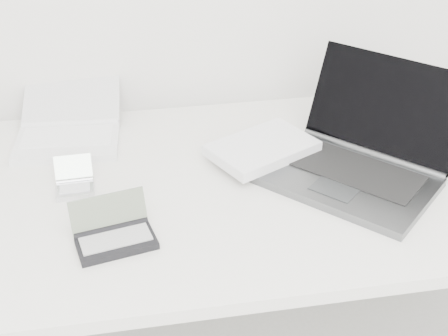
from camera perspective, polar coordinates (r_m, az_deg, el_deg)
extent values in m
cube|color=white|center=(1.46, 0.88, -1.56)|extent=(1.60, 0.80, 0.03)
cylinder|color=silver|center=(2.18, 18.74, -2.56)|extent=(0.04, 0.04, 0.70)
cube|color=#55575A|center=(1.46, 11.18, -1.12)|extent=(0.44, 0.45, 0.02)
cube|color=black|center=(1.48, 11.85, -0.15)|extent=(0.31, 0.32, 0.00)
cube|color=black|center=(1.55, 14.59, 5.49)|extent=(0.33, 0.34, 0.22)
cylinder|color=#55575A|center=(1.56, 13.34, 1.26)|extent=(0.27, 0.28, 0.02)
cube|color=#3D4043|center=(1.41, 10.03, -1.93)|extent=(0.11, 0.12, 0.00)
cube|color=silver|center=(1.52, 3.50, 1.82)|extent=(0.29, 0.26, 0.03)
cube|color=white|center=(1.51, 3.52, 2.26)|extent=(0.29, 0.25, 0.00)
cube|color=white|center=(1.63, -14.14, 2.21)|extent=(0.27, 0.19, 0.02)
cube|color=white|center=(1.64, -14.13, 2.84)|extent=(0.23, 0.12, 0.00)
cube|color=silver|center=(1.76, -13.74, 6.06)|extent=(0.27, 0.17, 0.07)
cylinder|color=white|center=(1.71, -13.86, 3.93)|extent=(0.25, 0.04, 0.02)
cube|color=silver|center=(1.45, -13.45, -2.03)|extent=(0.09, 0.07, 0.01)
cube|color=#B9B8BD|center=(1.44, -13.49, -1.79)|extent=(0.07, 0.04, 0.00)
cube|color=#9BA99B|center=(1.47, -13.62, 0.04)|extent=(0.08, 0.03, 0.06)
cylinder|color=silver|center=(1.47, -13.49, -1.15)|extent=(0.08, 0.02, 0.01)
cube|color=black|center=(1.27, -9.79, -6.82)|extent=(0.17, 0.11, 0.01)
cube|color=gray|center=(1.27, -9.87, -6.40)|extent=(0.15, 0.08, 0.00)
cube|color=slate|center=(1.29, -10.54, -3.92)|extent=(0.16, 0.06, 0.07)
cylinder|color=black|center=(1.30, -10.24, -5.51)|extent=(0.15, 0.05, 0.02)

